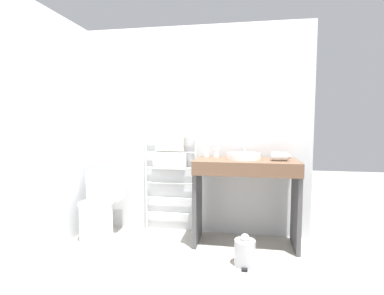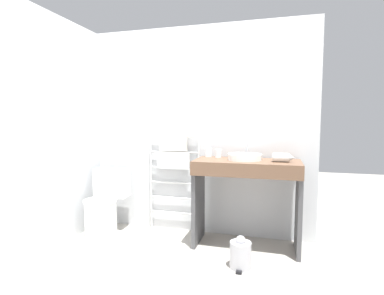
{
  "view_description": "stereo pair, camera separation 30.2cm",
  "coord_description": "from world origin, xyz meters",
  "px_view_note": "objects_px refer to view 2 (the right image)",
  "views": [
    {
      "loc": [
        0.61,
        -2.12,
        1.29
      ],
      "look_at": [
        0.09,
        0.84,
        1.02
      ],
      "focal_mm": 28.0,
      "sensor_mm": 36.0,
      "label": 1
    },
    {
      "loc": [
        0.91,
        -2.06,
        1.29
      ],
      "look_at": [
        0.09,
        0.84,
        1.02
      ],
      "focal_mm": 28.0,
      "sensor_mm": 36.0,
      "label": 2
    }
  ],
  "objects_px": {
    "towel_radiator": "(174,162)",
    "cup_near_edge": "(218,153)",
    "cup_near_wall": "(208,153)",
    "hair_dryer": "(282,157)",
    "sink_basin": "(245,157)",
    "trash_bin": "(240,254)",
    "toilet": "(104,206)"
  },
  "relations": [
    {
      "from": "toilet",
      "to": "hair_dryer",
      "type": "height_order",
      "value": "hair_dryer"
    },
    {
      "from": "sink_basin",
      "to": "cup_near_edge",
      "type": "height_order",
      "value": "cup_near_edge"
    },
    {
      "from": "cup_near_edge",
      "to": "sink_basin",
      "type": "bearing_deg",
      "value": -22.63
    },
    {
      "from": "cup_near_edge",
      "to": "towel_radiator",
      "type": "bearing_deg",
      "value": 170.4
    },
    {
      "from": "cup_near_wall",
      "to": "cup_near_edge",
      "type": "height_order",
      "value": "cup_near_wall"
    },
    {
      "from": "toilet",
      "to": "hair_dryer",
      "type": "relative_size",
      "value": 3.65
    },
    {
      "from": "towel_radiator",
      "to": "cup_near_edge",
      "type": "bearing_deg",
      "value": -9.6
    },
    {
      "from": "towel_radiator",
      "to": "cup_near_edge",
      "type": "height_order",
      "value": "towel_radiator"
    },
    {
      "from": "cup_near_edge",
      "to": "hair_dryer",
      "type": "distance_m",
      "value": 0.68
    },
    {
      "from": "sink_basin",
      "to": "trash_bin",
      "type": "distance_m",
      "value": 0.94
    },
    {
      "from": "towel_radiator",
      "to": "hair_dryer",
      "type": "height_order",
      "value": "towel_radiator"
    },
    {
      "from": "sink_basin",
      "to": "cup_near_wall",
      "type": "relative_size",
      "value": 3.57
    },
    {
      "from": "towel_radiator",
      "to": "hair_dryer",
      "type": "bearing_deg",
      "value": -12.15
    },
    {
      "from": "towel_radiator",
      "to": "sink_basin",
      "type": "height_order",
      "value": "towel_radiator"
    },
    {
      "from": "sink_basin",
      "to": "towel_radiator",
      "type": "bearing_deg",
      "value": 165.6
    },
    {
      "from": "towel_radiator",
      "to": "cup_near_wall",
      "type": "distance_m",
      "value": 0.45
    },
    {
      "from": "sink_basin",
      "to": "cup_near_edge",
      "type": "distance_m",
      "value": 0.32
    },
    {
      "from": "hair_dryer",
      "to": "trash_bin",
      "type": "height_order",
      "value": "hair_dryer"
    },
    {
      "from": "trash_bin",
      "to": "hair_dryer",
      "type": "bearing_deg",
      "value": 52.74
    },
    {
      "from": "sink_basin",
      "to": "trash_bin",
      "type": "relative_size",
      "value": 1.17
    },
    {
      "from": "toilet",
      "to": "cup_near_wall",
      "type": "height_order",
      "value": "cup_near_wall"
    },
    {
      "from": "cup_near_wall",
      "to": "hair_dryer",
      "type": "distance_m",
      "value": 0.79
    },
    {
      "from": "toilet",
      "to": "cup_near_edge",
      "type": "distance_m",
      "value": 1.42
    },
    {
      "from": "toilet",
      "to": "hair_dryer",
      "type": "bearing_deg",
      "value": 2.02
    },
    {
      "from": "trash_bin",
      "to": "towel_radiator",
      "type": "bearing_deg",
      "value": 140.89
    },
    {
      "from": "towel_radiator",
      "to": "hair_dryer",
      "type": "relative_size",
      "value": 5.68
    },
    {
      "from": "hair_dryer",
      "to": "towel_radiator",
      "type": "bearing_deg",
      "value": 167.85
    },
    {
      "from": "cup_near_wall",
      "to": "cup_near_edge",
      "type": "distance_m",
      "value": 0.12
    },
    {
      "from": "cup_near_wall",
      "to": "trash_bin",
      "type": "distance_m",
      "value": 1.12
    },
    {
      "from": "cup_near_wall",
      "to": "trash_bin",
      "type": "bearing_deg",
      "value": -55.64
    },
    {
      "from": "sink_basin",
      "to": "trash_bin",
      "type": "xyz_separation_m",
      "value": [
        0.02,
        -0.48,
        -0.81
      ]
    },
    {
      "from": "toilet",
      "to": "sink_basin",
      "type": "xyz_separation_m",
      "value": [
        1.56,
        0.11,
        0.61
      ]
    }
  ]
}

